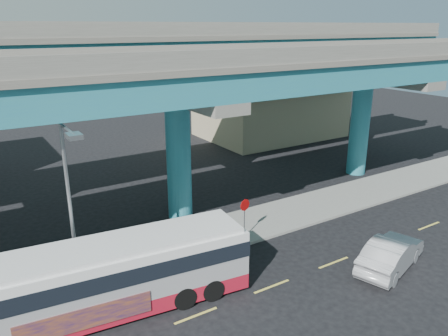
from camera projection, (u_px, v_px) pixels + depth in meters
ground at (268, 283)px, 20.43m from camera, size 120.00×120.00×0.00m
sidewalk at (208, 236)px, 24.83m from camera, size 70.00×4.00×0.15m
lane_markings at (272, 286)px, 20.19m from camera, size 58.00×0.12×0.01m
viaduct at (175, 69)px, 24.91m from camera, size 52.00×12.40×11.70m
building_beige at (270, 103)px, 46.94m from camera, size 14.00×10.23×7.00m
transit_bus at (104, 277)px, 17.83m from camera, size 12.45×3.88×3.15m
sedan at (391, 254)px, 21.47m from camera, size 4.49×5.87×1.62m
street_lamp at (71, 188)px, 17.70m from camera, size 0.50×2.55×7.84m
stop_sign at (245, 210)px, 24.02m from camera, size 0.69×0.17×2.33m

